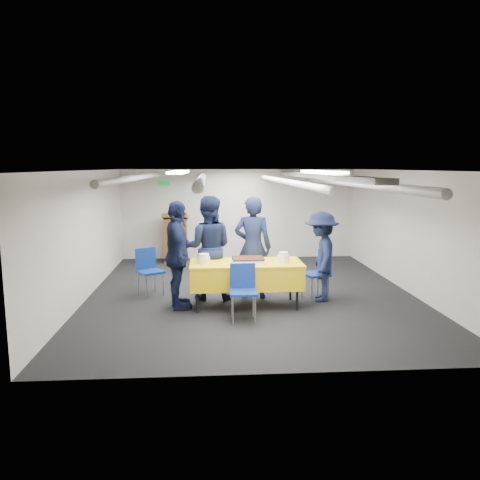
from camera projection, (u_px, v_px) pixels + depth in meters
name	position (u px, v px, depth m)	size (l,w,h in m)	color
ground	(251.00, 293.00, 8.85)	(7.00, 7.00, 0.00)	black
room_shell	(254.00, 196.00, 8.98)	(6.00, 7.00, 2.30)	beige
serving_table	(246.00, 274.00, 7.94)	(1.89, 0.87, 0.77)	black
sheet_cake	(248.00, 260.00, 7.83)	(0.55, 0.42, 0.09)	white
plate_stack_left	(204.00, 259.00, 7.80)	(0.21, 0.21, 0.16)	white
plate_stack_right	(283.00, 257.00, 7.89)	(0.20, 0.20, 0.17)	white
podium	(176.00, 238.00, 11.65)	(0.62, 0.53, 1.25)	brown
chair_near	(243.00, 286.00, 7.28)	(0.43, 0.43, 0.87)	gray
chair_right	(319.00, 269.00, 8.44)	(0.54, 0.54, 0.87)	gray
chair_left	(148.00, 267.00, 8.68)	(0.58, 0.58, 0.87)	gray
sailor_a	(253.00, 247.00, 8.43)	(0.68, 0.44, 1.86)	black
sailor_b	(208.00, 248.00, 8.38)	(0.90, 0.70, 1.86)	black
sailor_c	(178.00, 255.00, 7.76)	(1.07, 0.44, 1.82)	black
sailor_d	(321.00, 256.00, 8.25)	(1.03, 0.59, 1.60)	black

